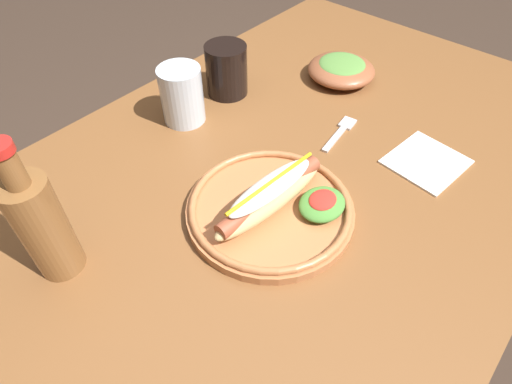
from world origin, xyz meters
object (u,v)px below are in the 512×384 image
side_bowl (341,69)px  napkin (426,162)px  fork (341,131)px  water_cup (182,95)px  soda_cup (227,70)px  hot_dog_plate (273,205)px  glass_bottle (42,224)px

side_bowl → napkin: 0.31m
fork → napkin: size_ratio=0.93×
side_bowl → napkin: (-0.14, -0.28, -0.02)m
water_cup → soda_cup: bearing=0.7°
soda_cup → water_cup: 0.13m
hot_dog_plate → napkin: size_ratio=2.09×
water_cup → napkin: 0.48m
soda_cup → napkin: size_ratio=0.83×
soda_cup → side_bowl: size_ratio=0.72×
hot_dog_plate → water_cup: (0.08, 0.30, 0.03)m
fork → side_bowl: (0.17, 0.11, 0.02)m
fork → napkin: same height
side_bowl → soda_cup: bearing=143.1°
hot_dog_plate → water_cup: bearing=74.8°
glass_bottle → side_bowl: 0.70m
side_bowl → hot_dog_plate: bearing=-161.1°
soda_cup → glass_bottle: bearing=-165.2°
soda_cup → napkin: 0.44m
hot_dog_plate → water_cup: size_ratio=2.40×
side_bowl → napkin: bearing=-116.3°
hot_dog_plate → side_bowl: (0.42, 0.14, 0.00)m
hot_dog_plate → side_bowl: 0.44m
water_cup → side_bowl: size_ratio=0.75×
glass_bottle → napkin: glass_bottle is taller
napkin → fork: bearing=99.7°
napkin → soda_cup: bearing=99.3°
soda_cup → glass_bottle: glass_bottle is taller
soda_cup → napkin: bearing=-80.7°
hot_dog_plate → glass_bottle: 0.33m
hot_dog_plate → fork: bearing=7.4°
water_cup → napkin: water_cup is taller
soda_cup → hot_dog_plate: bearing=-124.8°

